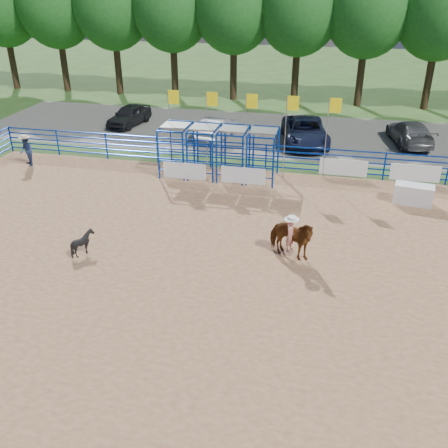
% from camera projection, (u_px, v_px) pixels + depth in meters
% --- Properties ---
extents(ground, '(120.00, 120.00, 0.00)m').
position_uv_depth(ground, '(225.00, 270.00, 17.81)').
color(ground, '#385B24').
rests_on(ground, ground).
extents(arena_dirt, '(30.00, 20.00, 0.02)m').
position_uv_depth(arena_dirt, '(225.00, 269.00, 17.80)').
color(arena_dirt, '#A37651').
rests_on(arena_dirt, ground).
extents(gravel_strip, '(40.00, 10.00, 0.01)m').
position_uv_depth(gravel_strip, '(281.00, 134.00, 32.60)').
color(gravel_strip, '#68675D').
rests_on(gravel_strip, ground).
extents(announcer_table, '(1.79, 1.05, 0.90)m').
position_uv_depth(announcer_table, '(413.00, 194.00, 22.63)').
color(announcer_table, silver).
rests_on(announcer_table, arena_dirt).
extents(horse_and_rider, '(2.08, 1.52, 2.33)m').
position_uv_depth(horse_and_rider, '(291.00, 236.00, 18.16)').
color(horse_and_rider, brown).
rests_on(horse_and_rider, arena_dirt).
extents(calf, '(1.05, 0.99, 0.93)m').
position_uv_depth(calf, '(83.00, 243.00, 18.55)').
color(calf, black).
rests_on(calf, arena_dirt).
extents(spectator_cowboy, '(0.99, 0.98, 1.67)m').
position_uv_depth(spectator_cowboy, '(26.00, 151.00, 26.88)').
color(spectator_cowboy, navy).
rests_on(spectator_cowboy, arena_dirt).
extents(car_a, '(2.23, 4.21, 1.36)m').
position_uv_depth(car_a, '(129.00, 115.00, 34.10)').
color(car_a, black).
rests_on(car_a, gravel_strip).
extents(car_b, '(2.07, 4.30, 1.36)m').
position_uv_depth(car_b, '(217.00, 128.00, 31.36)').
color(car_b, gray).
rests_on(car_b, gravel_strip).
extents(car_c, '(3.51, 5.88, 1.53)m').
position_uv_depth(car_c, '(305.00, 131.00, 30.40)').
color(car_c, '#141832').
rests_on(car_c, gravel_strip).
extents(car_d, '(2.75, 5.07, 1.39)m').
position_uv_depth(car_d, '(410.00, 133.00, 30.40)').
color(car_d, '#505052').
rests_on(car_d, gravel_strip).
extents(perimeter_fence, '(30.10, 20.10, 1.50)m').
position_uv_depth(perimeter_fence, '(225.00, 251.00, 17.47)').
color(perimeter_fence, '#072F9F').
rests_on(perimeter_fence, ground).
extents(chute_assembly, '(19.32, 2.41, 4.20)m').
position_uv_depth(chute_assembly, '(226.00, 153.00, 25.29)').
color(chute_assembly, '#072F9F').
rests_on(chute_assembly, ground).
extents(treeline, '(56.40, 6.40, 11.24)m').
position_uv_depth(treeline, '(300.00, 1.00, 37.01)').
color(treeline, '#3F2B19').
rests_on(treeline, ground).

